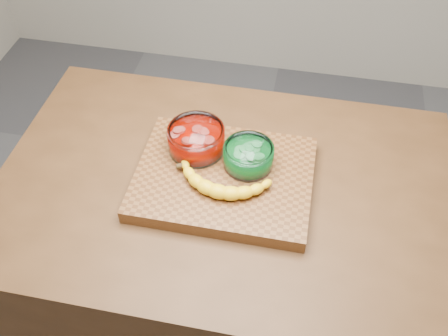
# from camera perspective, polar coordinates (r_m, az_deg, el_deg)

# --- Properties ---
(ground) EXTENTS (3.50, 3.50, 0.00)m
(ground) POSITION_cam_1_polar(r_m,az_deg,el_deg) (2.07, -0.00, -18.13)
(ground) COLOR #545459
(ground) RESTS_ON ground
(counter) EXTENTS (1.20, 0.80, 0.90)m
(counter) POSITION_cam_1_polar(r_m,az_deg,el_deg) (1.67, -0.00, -11.82)
(counter) COLOR #4A2D16
(counter) RESTS_ON ground
(cutting_board) EXTENTS (0.45, 0.35, 0.04)m
(cutting_board) POSITION_cam_1_polar(r_m,az_deg,el_deg) (1.29, -0.00, -1.19)
(cutting_board) COLOR brown
(cutting_board) RESTS_ON counter
(bowl_red) EXTENTS (0.15, 0.15, 0.07)m
(bowl_red) POSITION_cam_1_polar(r_m,az_deg,el_deg) (1.31, -3.18, 3.27)
(bowl_red) COLOR white
(bowl_red) RESTS_ON cutting_board
(bowl_green) EXTENTS (0.13, 0.13, 0.06)m
(bowl_green) POSITION_cam_1_polar(r_m,az_deg,el_deg) (1.28, 2.81, 1.38)
(bowl_green) COLOR white
(bowl_green) RESTS_ON cutting_board
(banana) EXTENTS (0.27, 0.13, 0.04)m
(banana) POSITION_cam_1_polar(r_m,az_deg,el_deg) (1.23, -0.08, -1.51)
(banana) COLOR yellow
(banana) RESTS_ON cutting_board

